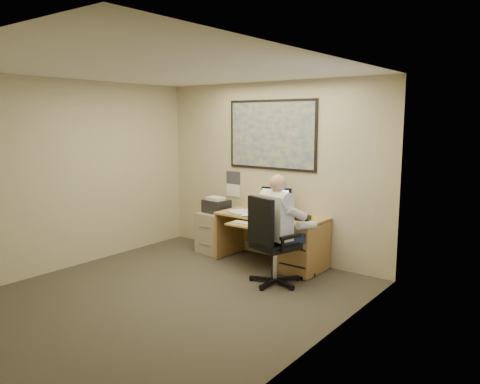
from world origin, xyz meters
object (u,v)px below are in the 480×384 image
Objects in this scene: filing_cabinet at (217,228)px; office_chair at (274,259)px; desk at (291,238)px; person at (277,230)px.

office_chair reaches higher than filing_cabinet.
desk is 0.76m from office_chair.
office_chair is 0.81× the size of person.
filing_cabinet is 1.75m from person.
filing_cabinet is 0.77× the size of office_chair.
person reaches higher than desk.
person is at bearing -75.58° from desk.
person is (0.17, -0.65, 0.28)m from desk.
person is at bearing 116.79° from office_chair.
filing_cabinet is (-1.42, 0.01, -0.06)m from desk.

